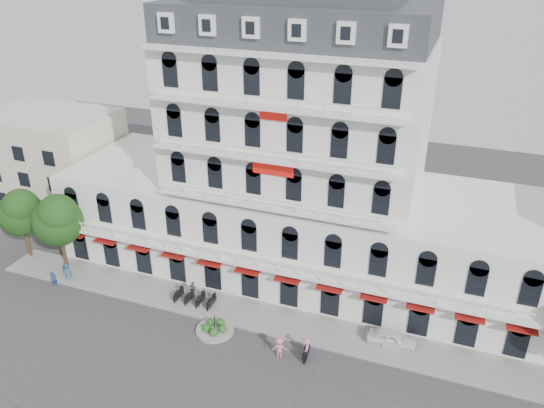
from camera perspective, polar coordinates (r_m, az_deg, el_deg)
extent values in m
plane|color=#38383A|center=(40.94, -6.01, -19.48)|extent=(120.00, 120.00, 0.00)
cube|color=gray|center=(46.93, -1.14, -12.05)|extent=(53.00, 4.00, 0.16)
cube|color=silver|center=(51.54, 2.46, -2.30)|extent=(45.00, 14.00, 9.00)
cube|color=silver|center=(47.22, 2.72, 9.47)|extent=(22.00, 12.00, 13.00)
cube|color=#2D3035|center=(45.51, 2.95, 19.14)|extent=(21.56, 11.76, 3.00)
cube|color=maroon|center=(46.02, -0.50, -7.63)|extent=(40.50, 1.00, 0.15)
cube|color=#BA120B|center=(42.62, 0.11, 3.99)|extent=(3.50, 0.10, 1.40)
cube|color=beige|center=(66.90, -22.21, 4.10)|extent=(14.00, 10.00, 12.00)
cylinder|color=gray|center=(45.78, -6.15, -13.33)|extent=(3.20, 3.20, 0.24)
cylinder|color=black|center=(45.28, -6.20, -12.57)|extent=(0.08, 0.08, 1.40)
sphere|color=#25501A|center=(45.32, -5.35, -13.23)|extent=(0.70, 0.70, 0.70)
sphere|color=#25501A|center=(45.94, -5.55, -12.59)|extent=(0.70, 0.70, 0.70)
sphere|color=#25501A|center=(46.06, -6.58, -12.54)|extent=(0.70, 0.70, 0.70)
sphere|color=#25501A|center=(45.51, -7.06, -13.13)|extent=(0.70, 0.70, 0.70)
sphere|color=#25501A|center=(45.04, -6.32, -13.58)|extent=(0.70, 0.70, 0.70)
cylinder|color=#382314|center=(59.65, -24.78, -3.68)|extent=(0.36, 0.36, 3.52)
sphere|color=#163711|center=(58.24, -25.37, -0.95)|extent=(4.48, 4.48, 4.48)
sphere|color=#163711|center=(57.29, -25.41, -0.24)|extent=(3.52, 3.52, 3.52)
sphere|color=#163711|center=(58.43, -25.57, -0.20)|extent=(3.20, 3.20, 3.20)
cylinder|color=#382314|center=(56.10, -21.44, -4.83)|extent=(0.36, 0.36, 3.74)
sphere|color=#163711|center=(54.51, -22.03, -1.77)|extent=(4.76, 4.76, 4.76)
sphere|color=#163711|center=(53.52, -22.03, -0.96)|extent=(3.74, 3.74, 3.74)
sphere|color=#163711|center=(54.66, -22.26, -0.93)|extent=(3.40, 3.40, 3.40)
imported|color=white|center=(44.99, 12.73, -13.86)|extent=(4.05, 1.89, 1.34)
cube|color=black|center=(42.92, 3.69, -15.69)|extent=(0.48, 1.53, 0.35)
torus|color=black|center=(42.70, 3.52, -16.44)|extent=(0.17, 0.61, 0.60)
torus|color=black|center=(43.50, 3.84, -15.48)|extent=(0.17, 0.61, 0.60)
imported|color=#D06EB0|center=(42.50, 3.72, -15.06)|extent=(0.63, 0.99, 1.46)
imported|color=#275477|center=(54.69, -21.13, -6.85)|extent=(1.00, 0.84, 1.74)
imported|color=#54555B|center=(49.24, -8.48, -9.14)|extent=(1.10, 0.76, 1.73)
imported|color=#D3707B|center=(42.68, 0.80, -15.20)|extent=(1.38, 1.05, 1.89)
imported|color=navy|center=(54.28, -22.40, -7.49)|extent=(0.58, 0.68, 1.57)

